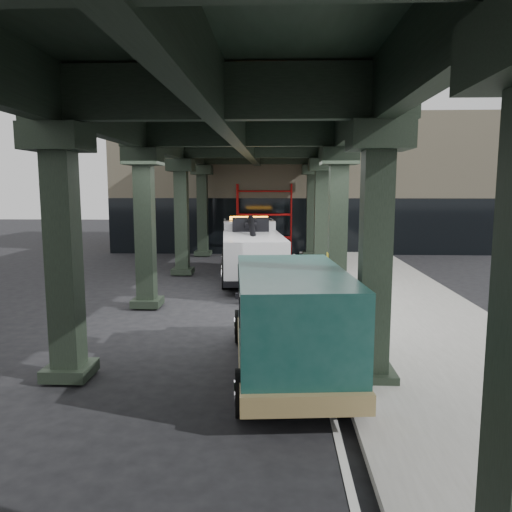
# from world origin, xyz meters

# --- Properties ---
(ground) EXTENTS (90.00, 90.00, 0.00)m
(ground) POSITION_xyz_m (0.00, 0.00, 0.00)
(ground) COLOR black
(ground) RESTS_ON ground
(sidewalk) EXTENTS (5.00, 40.00, 0.15)m
(sidewalk) POSITION_xyz_m (4.50, 2.00, 0.07)
(sidewalk) COLOR gray
(sidewalk) RESTS_ON ground
(lane_stripe) EXTENTS (0.12, 38.00, 0.01)m
(lane_stripe) POSITION_xyz_m (1.70, 2.00, 0.01)
(lane_stripe) COLOR silver
(lane_stripe) RESTS_ON ground
(viaduct) EXTENTS (7.40, 32.00, 6.40)m
(viaduct) POSITION_xyz_m (-0.40, 2.00, 5.46)
(viaduct) COLOR black
(viaduct) RESTS_ON ground
(building) EXTENTS (22.00, 10.00, 8.00)m
(building) POSITION_xyz_m (2.00, 20.00, 4.00)
(building) COLOR #C6B793
(building) RESTS_ON ground
(scaffolding) EXTENTS (3.08, 0.88, 4.00)m
(scaffolding) POSITION_xyz_m (0.00, 14.64, 2.11)
(scaffolding) COLOR red
(scaffolding) RESTS_ON ground
(tow_truck) EXTENTS (3.08, 8.27, 2.65)m
(tow_truck) POSITION_xyz_m (-0.37, 7.34, 1.29)
(tow_truck) COLOR black
(tow_truck) RESTS_ON ground
(towed_van) EXTENTS (2.63, 5.70, 2.25)m
(towed_van) POSITION_xyz_m (1.00, -3.64, 1.21)
(towed_van) COLOR #0F3832
(towed_van) RESTS_ON ground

